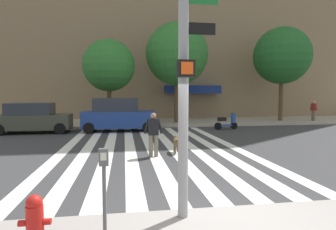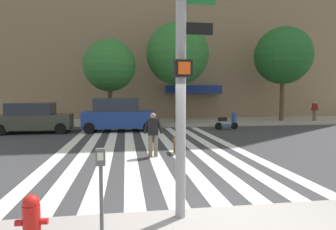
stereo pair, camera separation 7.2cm
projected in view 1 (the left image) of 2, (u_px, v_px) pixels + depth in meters
name	position (u px, v px, depth m)	size (l,w,h in m)	color
ground_plane	(165.00, 147.00, 12.57)	(160.00, 160.00, 0.00)	#353538
sidewalk_far	(147.00, 122.00, 22.60)	(80.00, 6.00, 0.15)	#9F9788
crosswalk_stripes	(151.00, 147.00, 12.46)	(7.65, 13.78, 0.01)	silver
traffic_light_pole	(185.00, 23.00, 4.74)	(0.74, 0.46, 5.80)	gray
fire_hydrant	(35.00, 222.00, 4.00)	(0.44, 0.32, 0.76)	red
parking_meter_third_along	(104.00, 180.00, 4.29)	(0.14, 0.11, 1.36)	#515456
parked_car_near_curb	(33.00, 118.00, 16.96)	(4.29, 2.03, 1.81)	#373C30
parked_car_behind_first	(118.00, 115.00, 17.72)	(4.49, 1.91, 2.09)	navy
parked_scooter	(226.00, 122.00, 18.65)	(1.63, 0.53, 1.11)	black
street_tree_nearest	(109.00, 66.00, 19.86)	(3.67, 3.67, 6.05)	#4C3823
street_tree_middle	(177.00, 54.00, 21.57)	(4.78, 4.78, 7.64)	#4C3823
street_tree_further	(282.00, 56.00, 23.05)	(4.62, 4.62, 7.63)	#4C3823
pedestrian_dog_walker	(153.00, 132.00, 10.46)	(0.71, 0.27, 1.64)	#6B6051
dog_on_leash	(176.00, 142.00, 11.19)	(0.31, 0.97, 0.65)	brown
pedestrian_bystander	(314.00, 110.00, 23.18)	(0.33, 0.70, 1.64)	#6B6051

